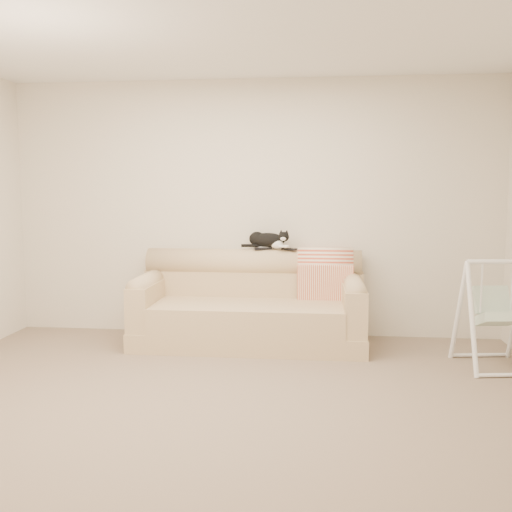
{
  "coord_description": "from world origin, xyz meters",
  "views": [
    {
      "loc": [
        0.65,
        -3.82,
        1.48
      ],
      "look_at": [
        0.1,
        1.27,
        0.9
      ],
      "focal_mm": 40.0,
      "sensor_mm": 36.0,
      "label": 1
    }
  ],
  "objects": [
    {
      "name": "ground_plane",
      "position": [
        0.0,
        0.0,
        0.0
      ],
      "size": [
        5.0,
        5.0,
        0.0
      ],
      "primitive_type": "plane",
      "color": "#796758",
      "rests_on": "ground"
    },
    {
      "name": "baby_swing",
      "position": [
        2.15,
        1.07,
        0.46
      ],
      "size": [
        0.64,
        0.67,
        0.92
      ],
      "color": "white",
      "rests_on": "ground"
    },
    {
      "name": "throw_blanket",
      "position": [
        0.74,
        1.84,
        0.72
      ],
      "size": [
        0.54,
        0.38,
        0.58
      ],
      "color": "#C54126",
      "rests_on": "sofa"
    },
    {
      "name": "tuxedo_cat",
      "position": [
        0.16,
        1.87,
        0.99
      ],
      "size": [
        0.49,
        0.25,
        0.19
      ],
      "color": "black",
      "rests_on": "sofa"
    },
    {
      "name": "sofa",
      "position": [
        0.01,
        1.62,
        0.35
      ],
      "size": [
        2.2,
        0.93,
        0.9
      ],
      "color": "tan",
      "rests_on": "ground"
    },
    {
      "name": "remote_b",
      "position": [
        0.38,
        1.84,
        0.91
      ],
      "size": [
        0.17,
        0.14,
        0.02
      ],
      "color": "black",
      "rests_on": "sofa"
    },
    {
      "name": "room_shell",
      "position": [
        0.0,
        0.0,
        1.53
      ],
      "size": [
        5.04,
        4.04,
        2.6
      ],
      "color": "beige",
      "rests_on": "ground"
    },
    {
      "name": "remote_a",
      "position": [
        0.11,
        1.85,
        0.91
      ],
      "size": [
        0.19,
        0.11,
        0.03
      ],
      "color": "black",
      "rests_on": "sofa"
    }
  ]
}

